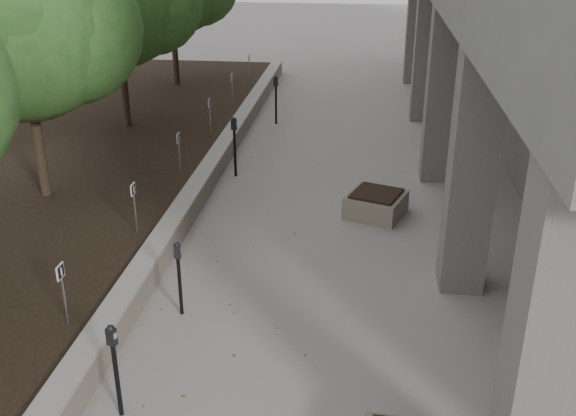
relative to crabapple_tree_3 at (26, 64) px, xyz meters
The scene contains 17 objects.
retaining_wall 4.25m from the crabapple_tree_3, 18.58° to the left, with size 0.39×26.00×0.50m, color gray, non-canonical shape.
planting_bed 3.16m from the crabapple_tree_3, 124.99° to the left, with size 7.00×26.00×0.40m, color black.
crabapple_tree_3 is the anchor object (origin of this frame).
crabapple_tree_4 5.00m from the crabapple_tree_3, 90.00° to the left, with size 4.60×4.00×5.44m, color #2F6125, non-canonical shape.
crabapple_tree_5 10.00m from the crabapple_tree_3, 90.00° to the left, with size 4.60×4.00×5.44m, color #2F6125, non-canonical shape.
parking_sign_3 5.59m from the crabapple_tree_3, 61.43° to the right, with size 0.04×0.22×0.96m, color black, non-canonical shape.
parking_sign_4 3.64m from the crabapple_tree_3, 31.48° to the right, with size 0.04×0.22×0.96m, color black, non-canonical shape.
parking_sign_5 3.64m from the crabapple_tree_3, 31.48° to the left, with size 0.04×0.22×0.96m, color black, non-canonical shape.
parking_sign_6 5.59m from the crabapple_tree_3, 61.43° to the left, with size 0.04×0.22×0.96m, color black, non-canonical shape.
parking_sign_7 8.20m from the crabapple_tree_3, 71.91° to the left, with size 0.04×0.22×0.96m, color black, non-canonical shape.
parking_sign_8 11.01m from the crabapple_tree_3, 76.87° to the left, with size 0.04×0.22×0.96m, color black, non-canonical shape.
parking_meter_2 7.25m from the crabapple_tree_3, 57.71° to the right, with size 0.13×0.09×1.33m, color black, non-canonical shape.
parking_meter_3 5.70m from the crabapple_tree_3, 42.27° to the right, with size 0.12×0.09×1.25m, color black, non-canonical shape.
parking_meter_4 4.95m from the crabapple_tree_3, 36.35° to the left, with size 0.14×0.10×1.45m, color black, non-canonical shape.
parking_meter_5 8.33m from the crabapple_tree_3, 61.02° to the left, with size 0.14×0.10×1.45m, color black, non-canonical shape.
planter_back 7.42m from the crabapple_tree_3, ahead, with size 1.09×1.09×0.51m, color gray, non-canonical shape.
berry_scatter 6.38m from the crabapple_tree_3, 32.55° to the right, with size 3.30×14.10×0.02m, color maroon, non-canonical shape.
Camera 1 is at (1.68, -3.98, 5.70)m, focal length 41.24 mm.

